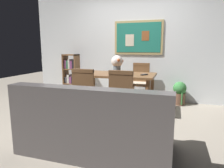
% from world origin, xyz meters
% --- Properties ---
extents(ground_plane, '(12.00, 12.00, 0.00)m').
position_xyz_m(ground_plane, '(0.00, 0.00, 0.00)').
color(ground_plane, gray).
extents(wall_back_with_painting, '(5.20, 0.14, 2.60)m').
position_xyz_m(wall_back_with_painting, '(0.00, 1.63, 1.30)').
color(wall_back_with_painting, silver).
rests_on(wall_back_with_painting, ground_plane).
extents(dining_table, '(1.46, 0.84, 0.75)m').
position_xyz_m(dining_table, '(-0.09, 0.54, 0.65)').
color(dining_table, brown).
rests_on(dining_table, ground_plane).
extents(dining_chair_near_left, '(0.40, 0.41, 0.91)m').
position_xyz_m(dining_chair_near_left, '(-0.45, -0.17, 0.54)').
color(dining_chair_near_left, brown).
rests_on(dining_chair_near_left, ground_plane).
extents(dining_chair_near_right, '(0.40, 0.41, 0.91)m').
position_xyz_m(dining_chair_near_right, '(0.21, -0.21, 0.54)').
color(dining_chair_near_right, brown).
rests_on(dining_chair_near_right, ground_plane).
extents(dining_chair_far_right, '(0.40, 0.41, 0.91)m').
position_xyz_m(dining_chair_far_right, '(0.24, 1.30, 0.54)').
color(dining_chair_far_right, brown).
rests_on(dining_chair_far_right, ground_plane).
extents(leather_couch, '(1.80, 0.84, 0.84)m').
position_xyz_m(leather_couch, '(0.11, -1.13, 0.31)').
color(leather_couch, '#514C4C').
rests_on(leather_couch, ground_plane).
extents(bookshelf, '(0.36, 0.28, 1.10)m').
position_xyz_m(bookshelf, '(-1.51, 1.27, 0.52)').
color(bookshelf, brown).
rests_on(bookshelf, ground_plane).
extents(potted_ivy, '(0.29, 0.30, 0.52)m').
position_xyz_m(potted_ivy, '(1.10, 1.39, 0.27)').
color(potted_ivy, brown).
rests_on(potted_ivy, ground_plane).
extents(flower_vase, '(0.23, 0.22, 0.36)m').
position_xyz_m(flower_vase, '(-0.09, 0.51, 0.96)').
color(flower_vase, slate).
rests_on(flower_vase, dining_table).
extents(tv_remote, '(0.13, 0.15, 0.02)m').
position_xyz_m(tv_remote, '(0.45, 0.48, 0.76)').
color(tv_remote, black).
rests_on(tv_remote, dining_table).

